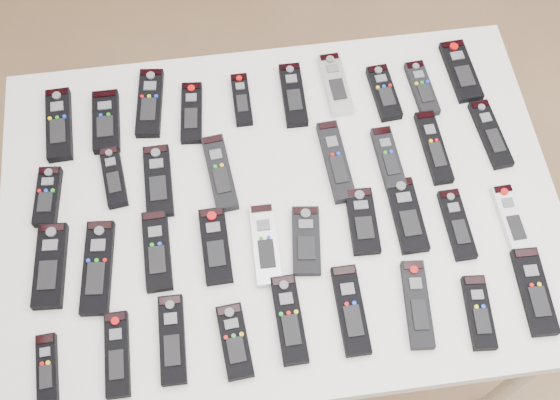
{
  "coord_description": "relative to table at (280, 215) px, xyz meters",
  "views": [
    {
      "loc": [
        -0.21,
        -0.71,
        2.19
      ],
      "look_at": [
        -0.11,
        -0.01,
        0.8
      ],
      "focal_mm": 45.0,
      "sensor_mm": 36.0,
      "label": 1
    }
  ],
  "objects": [
    {
      "name": "remote_7",
      "position": [
        0.29,
        0.26,
        0.07
      ],
      "size": [
        0.06,
        0.16,
        0.02
      ],
      "primitive_type": "cube",
      "rotation": [
        0.0,
        0.0,
        0.07
      ],
      "color": "black",
      "rests_on": "table"
    },
    {
      "name": "remote_24",
      "position": [
        0.17,
        -0.07,
        0.07
      ],
      "size": [
        0.07,
        0.16,
        0.02
      ],
      "primitive_type": "cube",
      "rotation": [
        0.0,
        0.0,
        -0.04
      ],
      "color": "black",
      "rests_on": "table"
    },
    {
      "name": "remote_1",
      "position": [
        -0.38,
        0.27,
        0.07
      ],
      "size": [
        0.06,
        0.17,
        0.02
      ],
      "primitive_type": "cube",
      "rotation": [
        0.0,
        0.0,
        -0.0
      ],
      "color": "black",
      "rests_on": "table"
    },
    {
      "name": "remote_36",
      "position": [
        0.5,
        -0.28,
        0.07
      ],
      "size": [
        0.06,
        0.19,
        0.02
      ],
      "primitive_type": "cube",
      "rotation": [
        0.0,
        0.0,
        -0.04
      ],
      "color": "black",
      "rests_on": "table"
    },
    {
      "name": "remote_34",
      "position": [
        0.25,
        -0.28,
        0.07
      ],
      "size": [
        0.07,
        0.19,
        0.02
      ],
      "primitive_type": "cube",
      "rotation": [
        0.0,
        0.0,
        -0.09
      ],
      "color": "black",
      "rests_on": "table"
    },
    {
      "name": "remote_25",
      "position": [
        0.27,
        -0.07,
        0.07
      ],
      "size": [
        0.06,
        0.18,
        0.02
      ],
      "primitive_type": "cube",
      "rotation": [
        0.0,
        0.0,
        0.02
      ],
      "color": "black",
      "rests_on": "table"
    },
    {
      "name": "remote_19",
      "position": [
        -0.41,
        -0.1,
        0.07
      ],
      "size": [
        0.08,
        0.21,
        0.02
      ],
      "primitive_type": "cube",
      "rotation": [
        0.0,
        0.0,
        -0.09
      ],
      "color": "black",
      "rests_on": "table"
    },
    {
      "name": "remote_35",
      "position": [
        0.37,
        -0.31,
        0.07
      ],
      "size": [
        0.06,
        0.16,
        0.02
      ],
      "primitive_type": "cube",
      "rotation": [
        0.0,
        0.0,
        -0.08
      ],
      "color": "black",
      "rests_on": "table"
    },
    {
      "name": "remote_30",
      "position": [
        -0.26,
        -0.28,
        0.07
      ],
      "size": [
        0.05,
        0.18,
        0.02
      ],
      "primitive_type": "cube",
      "rotation": [
        0.0,
        0.0,
        -0.02
      ],
      "color": "black",
      "rests_on": "table"
    },
    {
      "name": "remote_33",
      "position": [
        0.11,
        -0.27,
        0.07
      ],
      "size": [
        0.05,
        0.19,
        0.02
      ],
      "primitive_type": "cube",
      "rotation": [
        0.0,
        0.0,
        0.0
      ],
      "color": "black",
      "rests_on": "table"
    },
    {
      "name": "remote_10",
      "position": [
        -0.51,
        0.08,
        0.07
      ],
      "size": [
        0.06,
        0.15,
        0.02
      ],
      "primitive_type": "cube",
      "rotation": [
        0.0,
        0.0,
        -0.1
      ],
      "color": "black",
      "rests_on": "table"
    },
    {
      "name": "remote_11",
      "position": [
        -0.37,
        0.11,
        0.07
      ],
      "size": [
        0.06,
        0.16,
        0.02
      ],
      "primitive_type": "cube",
      "rotation": [
        0.0,
        0.0,
        0.12
      ],
      "color": "black",
      "rests_on": "table"
    },
    {
      "name": "remote_4",
      "position": [
        -0.06,
        0.29,
        0.07
      ],
      "size": [
        0.04,
        0.14,
        0.02
      ],
      "primitive_type": "cube",
      "rotation": [
        0.0,
        0.0,
        -0.0
      ],
      "color": "black",
      "rests_on": "table"
    },
    {
      "name": "remote_3",
      "position": [
        -0.18,
        0.27,
        0.07
      ],
      "size": [
        0.06,
        0.17,
        0.02
      ],
      "primitive_type": "cube",
      "rotation": [
        0.0,
        0.0,
        -0.09
      ],
      "color": "black",
      "rests_on": "table"
    },
    {
      "name": "remote_23",
      "position": [
        0.04,
        -0.1,
        0.07
      ],
      "size": [
        0.08,
        0.16,
        0.02
      ],
      "primitive_type": "cube",
      "rotation": [
        0.0,
        0.0,
        -0.12
      ],
      "color": "black",
      "rests_on": "table"
    },
    {
      "name": "remote_16",
      "position": [
        0.37,
        0.09,
        0.07
      ],
      "size": [
        0.05,
        0.19,
        0.02
      ],
      "primitive_type": "cube",
      "rotation": [
        0.0,
        0.0,
        0.03
      ],
      "color": "black",
      "rests_on": "table"
    },
    {
      "name": "remote_12",
      "position": [
        -0.27,
        0.09,
        0.07
      ],
      "size": [
        0.06,
        0.18,
        0.02
      ],
      "primitive_type": "cube",
      "rotation": [
        0.0,
        0.0,
        0.01
      ],
      "color": "black",
      "rests_on": "table"
    },
    {
      "name": "remote_32",
      "position": [
        -0.02,
        -0.27,
        0.07
      ],
      "size": [
        0.06,
        0.19,
        0.02
      ],
      "primitive_type": "cube",
      "rotation": [
        0.0,
        0.0,
        0.02
      ],
      "color": "black",
      "rests_on": "table"
    },
    {
      "name": "remote_5",
      "position": [
        0.07,
        0.28,
        0.07
      ],
      "size": [
        0.05,
        0.18,
        0.02
      ],
      "primitive_type": "cube",
      "rotation": [
        0.0,
        0.0,
        -0.02
      ],
      "color": "black",
      "rests_on": "table"
    },
    {
      "name": "ground",
      "position": [
        0.11,
        0.01,
        -0.72
      ],
      "size": [
        4.0,
        4.0,
        0.0
      ],
      "primitive_type": "plane",
      "color": "#8F6848",
      "rests_on": "ground"
    },
    {
      "name": "remote_28",
      "position": [
        -0.51,
        -0.31,
        0.07
      ],
      "size": [
        0.05,
        0.14,
        0.02
      ],
      "primitive_type": "cube",
      "rotation": [
        0.0,
        0.0,
        0.04
      ],
      "color": "black",
      "rests_on": "table"
    },
    {
      "name": "remote_6",
      "position": [
        0.18,
        0.3,
        0.07
      ],
      "size": [
        0.06,
        0.18,
        0.02
      ],
      "primitive_type": "cube",
      "rotation": [
        0.0,
        0.0,
        0.04
      ],
      "color": "#B7B7BC",
      "rests_on": "table"
    },
    {
      "name": "remote_26",
      "position": [
        0.38,
        -0.11,
        0.07
      ],
      "size": [
        0.05,
        0.17,
        0.02
      ],
      "primitive_type": "cube",
      "rotation": [
        0.0,
        0.0,
        0.02
      ],
      "color": "black",
      "rests_on": "table"
    },
    {
      "name": "remote_20",
      "position": [
        -0.28,
        -0.08,
        0.07
      ],
      "size": [
        0.06,
        0.18,
        0.02
      ],
      "primitive_type": "cube",
      "rotation": [
        0.0,
        0.0,
        0.01
      ],
      "color": "black",
      "rests_on": "table"
    },
    {
      "name": "remote_27",
      "position": [
        0.5,
        -0.11,
        0.07
      ],
      "size": [
        0.05,
        0.17,
        0.02
      ],
      "primitive_type": "cube",
      "rotation": [
        0.0,
        0.0,
        0.03
      ],
      "color": "silver",
      "rests_on": "table"
    },
    {
      "name": "remote_18",
      "position": [
        -0.51,
        -0.09,
        0.07
      ],
      "size": [
        0.07,
        0.19,
        0.02
      ],
      "primitive_type": "cube",
      "rotation": [
        0.0,
        0.0,
        -0.07
      ],
      "color": "black",
      "rests_on": "table"
    },
    {
      "name": "remote_9",
      "position": [
        0.49,
        0.3,
        0.07
      ],
      "size": [
        0.07,
        0.18,
        0.02
      ],
      "primitive_type": "cube",
      "rotation": [
        0.0,
        0.0,
        0.05
      ],
      "color": "black",
      "rests_on": "table"
    },
    {
      "name": "remote_14",
      "position": [
        0.14,
        0.09,
        0.07
      ],
      "size": [
        0.06,
        0.21,
        0.02
      ],
      "primitive_type": "cube",
      "rotation": [
        0.0,
        0.0,
        0.05
      ],
      "color": "black",
      "rests_on": "table"
    },
    {
      "name": "remote_15",
      "position": [
        0.26,
        0.08,
        0.07
      ],
      "size": [
        0.05,
        0.16,
        0.02
      ],
      "primitive_type": "cube",
      "rotation": [
        0.0,
        0.0,
        0.04
      ],
      "color": "black",
      "rests_on": "table"
    },
    {
      "name": "remote_31",
      "position": [
        -0.13,
        -0.3,
        0.07
      ],
      "size": [
        0.06,
        0.16,
        0.02
      ],
      "primitive_type": "cube",
      "rotation": [
        0.0,
        0.0,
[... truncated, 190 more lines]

